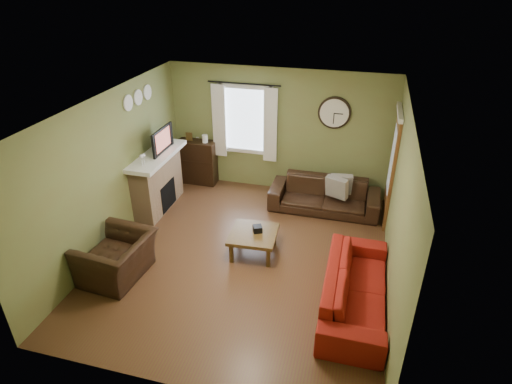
% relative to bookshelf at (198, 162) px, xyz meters
% --- Properties ---
extents(floor, '(4.60, 5.20, 0.00)m').
position_rel_bookshelf_xyz_m(floor, '(1.76, -2.41, -0.49)').
color(floor, '#52331E').
rests_on(floor, ground).
extents(ceiling, '(4.60, 5.20, 0.00)m').
position_rel_bookshelf_xyz_m(ceiling, '(1.76, -2.41, 2.11)').
color(ceiling, white).
rests_on(ceiling, ground).
extents(wall_left, '(0.00, 5.20, 2.60)m').
position_rel_bookshelf_xyz_m(wall_left, '(-0.54, -2.41, 0.81)').
color(wall_left, olive).
rests_on(wall_left, ground).
extents(wall_right, '(0.00, 5.20, 2.60)m').
position_rel_bookshelf_xyz_m(wall_right, '(4.06, -2.41, 0.81)').
color(wall_right, olive).
rests_on(wall_right, ground).
extents(wall_back, '(4.60, 0.00, 2.60)m').
position_rel_bookshelf_xyz_m(wall_back, '(1.76, 0.19, 0.81)').
color(wall_back, olive).
rests_on(wall_back, ground).
extents(wall_front, '(4.60, 0.00, 2.60)m').
position_rel_bookshelf_xyz_m(wall_front, '(1.76, -5.01, 0.81)').
color(wall_front, olive).
rests_on(wall_front, ground).
extents(fireplace, '(0.40, 1.40, 1.10)m').
position_rel_bookshelf_xyz_m(fireplace, '(-0.34, -1.26, 0.06)').
color(fireplace, tan).
rests_on(fireplace, floor).
extents(firebox, '(0.04, 0.60, 0.55)m').
position_rel_bookshelf_xyz_m(firebox, '(-0.15, -1.26, -0.19)').
color(firebox, black).
rests_on(firebox, fireplace).
extents(mantel, '(0.58, 1.60, 0.08)m').
position_rel_bookshelf_xyz_m(mantel, '(-0.31, -1.26, 0.65)').
color(mantel, white).
rests_on(mantel, fireplace).
extents(tv, '(0.08, 0.60, 0.35)m').
position_rel_bookshelf_xyz_m(tv, '(-0.29, -1.11, 0.87)').
color(tv, black).
rests_on(tv, mantel).
extents(tv_screen, '(0.02, 0.62, 0.36)m').
position_rel_bookshelf_xyz_m(tv_screen, '(-0.21, -1.11, 0.92)').
color(tv_screen, '#994C3F').
rests_on(tv_screen, mantel).
extents(medallion_left, '(0.28, 0.28, 0.03)m').
position_rel_bookshelf_xyz_m(medallion_left, '(-0.52, -1.61, 1.76)').
color(medallion_left, white).
rests_on(medallion_left, wall_left).
extents(medallion_mid, '(0.28, 0.28, 0.03)m').
position_rel_bookshelf_xyz_m(medallion_mid, '(-0.52, -1.26, 1.76)').
color(medallion_mid, white).
rests_on(medallion_mid, wall_left).
extents(medallion_right, '(0.28, 0.28, 0.03)m').
position_rel_bookshelf_xyz_m(medallion_right, '(-0.52, -0.91, 1.76)').
color(medallion_right, white).
rests_on(medallion_right, wall_left).
extents(window_pane, '(1.00, 0.02, 1.30)m').
position_rel_bookshelf_xyz_m(window_pane, '(1.06, 0.17, 1.01)').
color(window_pane, silver).
rests_on(window_pane, wall_back).
extents(curtain_rod, '(0.03, 0.03, 1.50)m').
position_rel_bookshelf_xyz_m(curtain_rod, '(1.06, 0.07, 1.78)').
color(curtain_rod, black).
rests_on(curtain_rod, wall_back).
extents(curtain_left, '(0.28, 0.04, 1.55)m').
position_rel_bookshelf_xyz_m(curtain_left, '(0.51, 0.07, 0.96)').
color(curtain_left, white).
rests_on(curtain_left, wall_back).
extents(curtain_right, '(0.28, 0.04, 1.55)m').
position_rel_bookshelf_xyz_m(curtain_right, '(1.61, 0.07, 0.96)').
color(curtain_right, white).
rests_on(curtain_right, wall_back).
extents(wall_clock, '(0.64, 0.06, 0.64)m').
position_rel_bookshelf_xyz_m(wall_clock, '(2.86, 0.14, 1.31)').
color(wall_clock, white).
rests_on(wall_clock, wall_back).
extents(door, '(0.05, 0.90, 2.10)m').
position_rel_bookshelf_xyz_m(door, '(4.03, -0.56, 0.56)').
color(door, brown).
rests_on(door, floor).
extents(bookshelf, '(0.82, 0.35, 0.98)m').
position_rel_bookshelf_xyz_m(bookshelf, '(0.00, 0.00, 0.00)').
color(bookshelf, black).
rests_on(bookshelf, floor).
extents(book, '(0.25, 0.28, 0.02)m').
position_rel_bookshelf_xyz_m(book, '(-0.12, 0.27, 0.47)').
color(book, '#4B3516').
rests_on(book, bookshelf).
extents(sofa_brown, '(2.13, 0.83, 0.62)m').
position_rel_bookshelf_xyz_m(sofa_brown, '(2.86, -0.48, -0.18)').
color(sofa_brown, black).
rests_on(sofa_brown, floor).
extents(pillow_left, '(0.44, 0.19, 0.42)m').
position_rel_bookshelf_xyz_m(pillow_left, '(3.16, -0.38, 0.06)').
color(pillow_left, gray).
rests_on(pillow_left, sofa_brown).
extents(pillow_right, '(0.45, 0.28, 0.43)m').
position_rel_bookshelf_xyz_m(pillow_right, '(3.09, -0.54, 0.06)').
color(pillow_right, gray).
rests_on(pillow_right, sofa_brown).
extents(sofa_red, '(0.86, 2.20, 0.64)m').
position_rel_bookshelf_xyz_m(sofa_red, '(3.61, -3.10, -0.17)').
color(sofa_red, maroon).
rests_on(sofa_red, floor).
extents(armchair, '(1.02, 1.14, 0.70)m').
position_rel_bookshelf_xyz_m(armchair, '(-0.01, -3.37, -0.14)').
color(armchair, black).
rests_on(armchair, floor).
extents(coffee_table, '(0.82, 0.82, 0.41)m').
position_rel_bookshelf_xyz_m(coffee_table, '(1.89, -2.26, -0.28)').
color(coffee_table, '#4B3516').
rests_on(coffee_table, floor).
extents(tissue_box, '(0.19, 0.19, 0.11)m').
position_rel_bookshelf_xyz_m(tissue_box, '(1.94, -2.21, -0.09)').
color(tissue_box, black).
rests_on(tissue_box, coffee_table).
extents(wine_glass_a, '(0.07, 0.07, 0.21)m').
position_rel_bookshelf_xyz_m(wine_glass_a, '(-0.29, -1.81, 0.80)').
color(wine_glass_a, white).
rests_on(wine_glass_a, mantel).
extents(wine_glass_b, '(0.07, 0.07, 0.19)m').
position_rel_bookshelf_xyz_m(wine_glass_b, '(-0.29, -1.73, 0.79)').
color(wine_glass_b, white).
rests_on(wine_glass_b, mantel).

